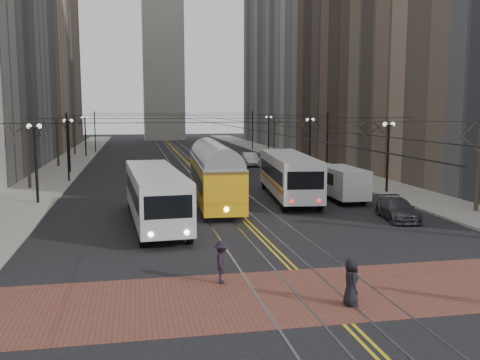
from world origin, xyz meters
name	(u,v)px	position (x,y,z in m)	size (l,w,h in m)	color
ground	(288,263)	(0.00, 0.00, 0.00)	(260.00, 260.00, 0.00)	black
sidewalk_left	(66,166)	(-15.00, 45.00, 0.07)	(5.00, 140.00, 0.15)	gray
sidewalk_right	(302,161)	(15.00, 45.00, 0.07)	(5.00, 140.00, 0.15)	gray
crosswalk_band	(317,293)	(0.00, -4.00, 0.01)	(25.00, 6.00, 0.01)	brown
streetcar_rails	(189,164)	(0.00, 45.00, 0.00)	(4.80, 130.00, 0.02)	gray
centre_lines	(189,164)	(0.00, 45.00, 0.01)	(0.42, 130.00, 0.01)	gold
building_left_far	(30,39)	(-25.50, 86.00, 20.00)	(16.00, 20.00, 40.00)	brown
building_right_mid	(377,33)	(25.50, 46.00, 17.00)	(16.00, 20.00, 34.00)	brown
building_right_far	(291,45)	(25.50, 86.00, 20.00)	(16.00, 20.00, 40.00)	slate
lamp_posts	(205,152)	(0.00, 28.75, 2.80)	(27.60, 57.20, 5.60)	black
street_trees	(197,147)	(0.00, 35.25, 2.80)	(31.68, 53.28, 5.60)	#382D23
trolley_wires	(198,139)	(0.00, 34.83, 3.77)	(25.96, 120.00, 6.60)	black
transit_bus	(155,197)	(-5.52, 9.70, 1.64)	(2.74, 13.16, 3.29)	#BBBBBB
streetcar	(214,180)	(-0.96, 16.12, 1.73)	(2.73, 14.68, 3.46)	#ECA815
rear_bus	(288,177)	(5.00, 17.10, 1.71)	(2.84, 13.08, 3.41)	silver
cargo_van	(343,184)	(8.73, 15.21, 1.27)	(2.21, 5.73, 2.54)	silver
sedan_grey	(237,165)	(4.31, 34.95, 0.86)	(2.02, 5.02, 1.71)	#42444A
sedan_silver	(250,159)	(7.21, 41.67, 0.80)	(1.70, 4.88, 1.61)	#B0B2B8
sedan_parked	(398,209)	(9.50, 8.03, 0.66)	(1.85, 4.54, 1.32)	#393C40
pedestrian_a	(351,282)	(0.74, -5.43, 0.87)	(0.84, 0.54, 1.71)	black
pedestrian_d	(222,262)	(-3.34, -2.15, 0.87)	(1.11, 0.64, 1.72)	black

